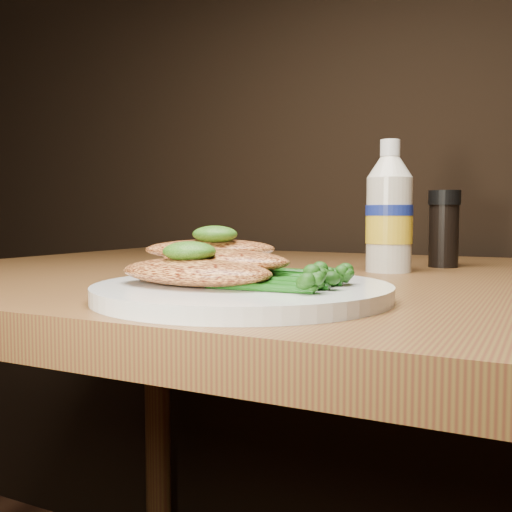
% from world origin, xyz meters
% --- Properties ---
extents(plate, '(0.27, 0.27, 0.01)m').
position_xyz_m(plate, '(-0.01, 0.79, 0.76)').
color(plate, white).
rests_on(plate, dining_table).
extents(chicken_front, '(0.15, 0.08, 0.02)m').
position_xyz_m(chicken_front, '(-0.04, 0.76, 0.78)').
color(chicken_front, '#DC8B46').
rests_on(chicken_front, plate).
extents(chicken_mid, '(0.14, 0.08, 0.02)m').
position_xyz_m(chicken_mid, '(-0.03, 0.80, 0.78)').
color(chicken_mid, '#DC8B46').
rests_on(chicken_mid, plate).
extents(chicken_back, '(0.14, 0.13, 0.02)m').
position_xyz_m(chicken_back, '(-0.07, 0.84, 0.79)').
color(chicken_back, '#DC8B46').
rests_on(chicken_back, plate).
extents(pesto_front, '(0.05, 0.05, 0.02)m').
position_xyz_m(pesto_front, '(-0.04, 0.76, 0.79)').
color(pesto_front, '#113407').
rests_on(pesto_front, chicken_front).
extents(pesto_back, '(0.05, 0.04, 0.02)m').
position_xyz_m(pesto_back, '(-0.06, 0.83, 0.81)').
color(pesto_back, '#113407').
rests_on(pesto_back, chicken_back).
extents(broccolini_bundle, '(0.14, 0.12, 0.02)m').
position_xyz_m(broccolini_bundle, '(0.03, 0.79, 0.77)').
color(broccolini_bundle, '#144C10').
rests_on(broccolini_bundle, plate).
extents(mayo_bottle, '(0.07, 0.07, 0.17)m').
position_xyz_m(mayo_bottle, '(0.05, 1.10, 0.84)').
color(mayo_bottle, beige).
rests_on(mayo_bottle, dining_table).
extents(pepper_grinder, '(0.05, 0.05, 0.11)m').
position_xyz_m(pepper_grinder, '(0.10, 1.21, 0.80)').
color(pepper_grinder, black).
rests_on(pepper_grinder, dining_table).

